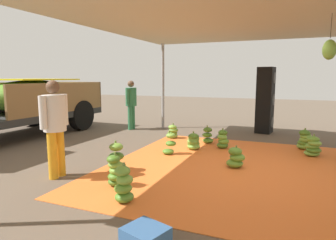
% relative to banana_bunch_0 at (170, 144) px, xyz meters
% --- Properties ---
extents(ground_plane, '(40.00, 40.00, 0.00)m').
position_rel_banana_bunch_0_xyz_m(ground_plane, '(-0.50, 1.29, -0.23)').
color(ground_plane, brown).
extents(tarp_orange, '(5.24, 5.15, 0.01)m').
position_rel_banana_bunch_0_xyz_m(tarp_orange, '(-0.50, -1.71, -0.23)').
color(tarp_orange, orange).
rests_on(tarp_orange, ground).
extents(tent_canopy, '(8.00, 7.00, 2.95)m').
position_rel_banana_bunch_0_xyz_m(tent_canopy, '(-0.50, -1.80, 2.63)').
color(tent_canopy, '#9EA0A5').
rests_on(tent_canopy, ground).
extents(banana_bunch_0, '(0.36, 0.37, 0.55)m').
position_rel_banana_bunch_0_xyz_m(banana_bunch_0, '(0.00, 0.00, 0.00)').
color(banana_bunch_0, '#518428').
rests_on(banana_bunch_0, tarp_orange).
extents(banana_bunch_1, '(0.41, 0.42, 0.48)m').
position_rel_banana_bunch_0_xyz_m(banana_bunch_1, '(1.48, -0.51, -0.03)').
color(banana_bunch_1, '#518428').
rests_on(banana_bunch_1, tarp_orange).
extents(banana_bunch_2, '(0.43, 0.43, 0.44)m').
position_rel_banana_bunch_0_xyz_m(banana_bunch_2, '(1.71, 0.60, -0.04)').
color(banana_bunch_2, '#75A83D').
rests_on(banana_bunch_2, tarp_orange).
extents(banana_bunch_3, '(0.35, 0.35, 0.58)m').
position_rel_banana_bunch_0_xyz_m(banana_bunch_3, '(-1.50, 0.48, 0.02)').
color(banana_bunch_3, '#75A83D').
rests_on(banana_bunch_3, tarp_orange).
extents(banana_bunch_4, '(0.37, 0.36, 0.57)m').
position_rel_banana_bunch_0_xyz_m(banana_bunch_4, '(-2.21, 0.06, 0.02)').
color(banana_bunch_4, '#477523').
rests_on(banana_bunch_4, tarp_orange).
extents(banana_bunch_6, '(0.44, 0.44, 0.45)m').
position_rel_banana_bunch_0_xyz_m(banana_bunch_6, '(0.64, -0.37, -0.03)').
color(banana_bunch_6, '#75A83D').
rests_on(banana_bunch_6, tarp_orange).
extents(banana_bunch_7, '(0.38, 0.39, 0.43)m').
position_rel_banana_bunch_0_xyz_m(banana_bunch_7, '(-0.44, -1.58, -0.04)').
color(banana_bunch_7, '#60932D').
rests_on(banana_bunch_7, tarp_orange).
extents(banana_bunch_9, '(0.37, 0.38, 0.57)m').
position_rel_banana_bunch_0_xyz_m(banana_bunch_9, '(-2.70, -0.39, 0.02)').
color(banana_bunch_9, '#518428').
rests_on(banana_bunch_9, tarp_orange).
extents(banana_bunch_10, '(0.47, 0.46, 0.51)m').
position_rel_banana_bunch_0_xyz_m(banana_bunch_10, '(1.04, -3.04, -0.01)').
color(banana_bunch_10, '#75A83D').
rests_on(banana_bunch_10, tarp_orange).
extents(banana_bunch_11, '(0.34, 0.37, 0.51)m').
position_rel_banana_bunch_0_xyz_m(banana_bunch_11, '(1.03, -1.01, -0.01)').
color(banana_bunch_11, '#477523').
rests_on(banana_bunch_11, tarp_orange).
extents(banana_bunch_12, '(0.45, 0.46, 0.53)m').
position_rel_banana_bunch_0_xyz_m(banana_bunch_12, '(1.67, -2.89, 0.01)').
color(banana_bunch_12, '#75A83D').
rests_on(banana_bunch_12, tarp_orange).
extents(worker_0, '(0.63, 0.38, 1.72)m').
position_rel_banana_bunch_0_xyz_m(worker_0, '(-2.21, 1.27, 0.77)').
color(worker_0, orange).
rests_on(worker_0, ground).
extents(worker_1, '(0.61, 0.37, 1.66)m').
position_rel_banana_bunch_0_xyz_m(worker_1, '(2.61, 2.47, 0.73)').
color(worker_1, '#337A4C').
rests_on(worker_1, ground).
extents(speaker_stack, '(0.61, 0.55, 2.09)m').
position_rel_banana_bunch_0_xyz_m(speaker_stack, '(3.68, -1.79, 0.81)').
color(speaker_stack, black).
rests_on(speaker_stack, ground).
extents(crate_0, '(0.48, 0.50, 0.25)m').
position_rel_banana_bunch_0_xyz_m(crate_0, '(-3.65, -1.21, -0.11)').
color(crate_0, '#335B8E').
rests_on(crate_0, ground).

